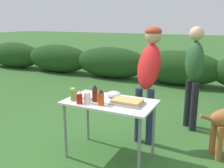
{
  "coord_description": "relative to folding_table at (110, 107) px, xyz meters",
  "views": [
    {
      "loc": [
        1.29,
        -2.61,
        1.7
      ],
      "look_at": [
        -0.09,
        0.25,
        0.89
      ],
      "focal_mm": 40.0,
      "sensor_mm": 36.0,
      "label": 1
    }
  ],
  "objects": [
    {
      "name": "folding_table",
      "position": [
        0.0,
        0.0,
        0.0
      ],
      "size": [
        1.1,
        0.64,
        0.74
      ],
      "color": "white",
      "rests_on": "ground"
    },
    {
      "name": "shrub_hedge",
      "position": [
        0.0,
        4.13,
        -0.2
      ],
      "size": [
        14.4,
        0.9,
        0.93
      ],
      "color": "#1E4219",
      "rests_on": "ground"
    },
    {
      "name": "ketchup_bottle",
      "position": [
        -0.28,
        -0.24,
        0.15
      ],
      "size": [
        0.07,
        0.07,
        0.16
      ],
      "color": "red",
      "rests_on": "folding_table"
    },
    {
      "name": "standing_person_in_olive_jacket",
      "position": [
        0.28,
        0.66,
        0.38
      ],
      "size": [
        0.34,
        0.47,
        1.62
      ],
      "rotation": [
        0.0,
        0.0,
        -0.07
      ],
      "color": "#232D4C",
      "rests_on": "ground"
    },
    {
      "name": "plate_stack",
      "position": [
        -0.29,
        0.02,
        0.09
      ],
      "size": [
        0.26,
        0.26,
        0.04
      ],
      "primitive_type": "cylinder",
      "color": "white",
      "rests_on": "folding_table"
    },
    {
      "name": "paper_cup_stack",
      "position": [
        -0.21,
        -0.18,
        0.14
      ],
      "size": [
        0.08,
        0.08,
        0.13
      ],
      "primitive_type": "cylinder",
      "color": "white",
      "rests_on": "folding_table"
    },
    {
      "name": "relish_jar",
      "position": [
        -0.42,
        -0.17,
        0.15
      ],
      "size": [
        0.06,
        0.06,
        0.16
      ],
      "color": "olive",
      "rests_on": "folding_table"
    },
    {
      "name": "bbq_sauce_bottle",
      "position": [
        -0.16,
        -0.08,
        0.18
      ],
      "size": [
        0.07,
        0.07,
        0.21
      ],
      "color": "#562314",
      "rests_on": "folding_table"
    },
    {
      "name": "standing_person_in_navy_coat",
      "position": [
        0.78,
        1.34,
        0.32
      ],
      "size": [
        0.41,
        0.42,
        1.62
      ],
      "rotation": [
        0.0,
        0.0,
        -0.9
      ],
      "color": "black",
      "rests_on": "ground"
    },
    {
      "name": "beer_bottle",
      "position": [
        -0.46,
        -0.11,
        0.14
      ],
      "size": [
        0.07,
        0.07,
        0.14
      ],
      "color": "brown",
      "rests_on": "folding_table"
    },
    {
      "name": "ground_plane",
      "position": [
        0.0,
        0.0,
        -0.66
      ],
      "size": [
        60.0,
        60.0,
        0.0
      ],
      "primitive_type": "plane",
      "color": "#336028"
    },
    {
      "name": "food_tray",
      "position": [
        0.23,
        -0.01,
        0.1
      ],
      "size": [
        0.39,
        0.26,
        0.06
      ],
      "color": "#9E9EA3",
      "rests_on": "folding_table"
    },
    {
      "name": "mixing_bowl",
      "position": [
        -0.03,
        0.17,
        0.11
      ],
      "size": [
        0.19,
        0.19,
        0.08
      ],
      "primitive_type": "ellipsoid",
      "color": "silver",
      "rests_on": "folding_table"
    },
    {
      "name": "hot_sauce_bottle",
      "position": [
        -0.03,
        -0.17,
        0.17
      ],
      "size": [
        0.08,
        0.08,
        0.19
      ],
      "color": "#CC4214",
      "rests_on": "folding_table"
    }
  ]
}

